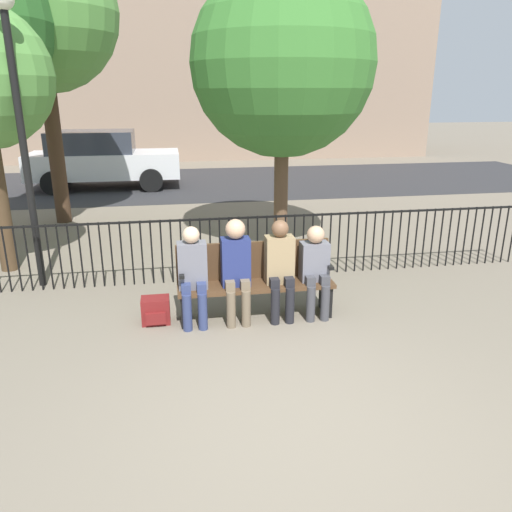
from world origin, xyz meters
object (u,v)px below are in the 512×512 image
backpack (156,311)px  tree_0 (283,64)px  seated_person_1 (236,265)px  parked_car_0 (101,159)px  tree_1 (39,13)px  seated_person_0 (193,271)px  lamp_post (17,101)px  park_bench (255,277)px  seated_person_2 (280,265)px  seated_person_3 (315,266)px

backpack → tree_0: size_ratio=0.07×
seated_person_1 → parked_car_0: bearing=105.6°
tree_1 → parked_car_0: bearing=84.5°
seated_person_0 → lamp_post: lamp_post is taller
backpack → park_bench: bearing=1.5°
lamp_post → parked_car_0: (-0.02, 7.82, -1.71)m
lamp_post → parked_car_0: bearing=90.2°
park_bench → seated_person_2: (0.29, -0.13, 0.19)m
seated_person_3 → parked_car_0: parked_car_0 is taller
seated_person_0 → seated_person_1: bearing=0.4°
seated_person_0 → seated_person_1: 0.52m
seated_person_1 → tree_0: tree_0 is taller
seated_person_1 → backpack: size_ratio=3.77×
seated_person_3 → backpack: size_ratio=3.40×
seated_person_3 → tree_0: size_ratio=0.25×
park_bench → seated_person_3: 0.75m
lamp_post → seated_person_1: bearing=-32.1°
seated_person_0 → park_bench: bearing=9.7°
seated_person_2 → backpack: (-1.50, 0.10, -0.53)m
seated_person_0 → lamp_post: size_ratio=0.31×
tree_0 → lamp_post: 4.06m
tree_1 → lamp_post: 4.16m
backpack → tree_0: (2.16, 2.85, 2.94)m
seated_person_3 → parked_car_0: (-3.62, 9.47, 0.20)m
seated_person_1 → lamp_post: bearing=147.9°
tree_1 → seated_person_1: bearing=-61.1°
seated_person_3 → backpack: 2.01m
seated_person_0 → seated_person_3: seated_person_0 is taller
park_bench → seated_person_0: bearing=-170.3°
seated_person_1 → lamp_post: (-2.62, 1.64, 1.83)m
seated_person_0 → seated_person_3: bearing=-0.1°
park_bench → tree_1: 7.23m
backpack → seated_person_2: bearing=-3.6°
park_bench → seated_person_2: seated_person_2 is taller
backpack → seated_person_3: bearing=-3.0°
seated_person_1 → tree_0: bearing=68.0°
lamp_post → backpack: bearing=-43.2°
seated_person_0 → seated_person_2: (1.05, 0.00, 0.02)m
seated_person_0 → parked_car_0: size_ratio=0.29×
seated_person_0 → tree_0: size_ratio=0.26×
park_bench → seated_person_1: seated_person_1 is taller
seated_person_0 → parked_car_0: (-2.13, 9.46, 0.17)m
tree_0 → park_bench: bearing=-108.5°
seated_person_0 → seated_person_2: seated_person_2 is taller
seated_person_0 → seated_person_2: bearing=0.1°
seated_person_0 → parked_car_0: bearing=102.7°
tree_0 → seated_person_2: bearing=-102.5°
seated_person_0 → tree_0: 4.19m
tree_0 → tree_1: size_ratio=0.82×
park_bench → seated_person_3: seated_person_3 is taller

